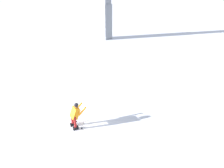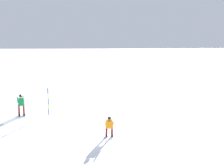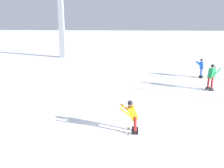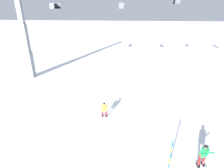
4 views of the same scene
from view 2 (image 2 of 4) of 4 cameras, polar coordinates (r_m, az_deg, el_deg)
The scene contains 4 objects.
ground_plane at distance 19.42m, azimuth 0.24°, elevation -9.79°, with size 260.00×260.00×0.00m, color white.
skier_carving_main at distance 18.25m, azimuth -0.55°, elevation -8.45°, with size 0.71×1.80×1.52m.
trail_marker_pole at distance 23.94m, azimuth -12.88°, elevation -3.27°, with size 0.07×0.28×2.24m.
skier_distant_uphill at distance 24.10m, azimuth -18.05°, elevation -3.76°, with size 1.00×1.64×1.83m.
Camera 2 is at (0.94, 18.28, 6.49)m, focal length 44.85 mm.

